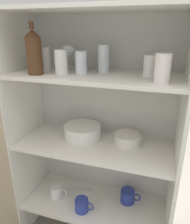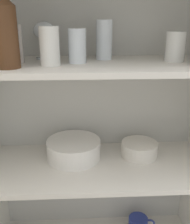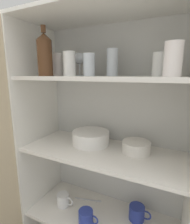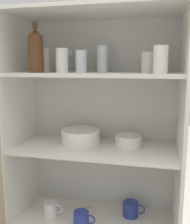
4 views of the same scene
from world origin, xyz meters
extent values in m
cube|color=silver|center=(0.00, 0.39, 0.71)|extent=(0.94, 0.02, 1.42)
cube|color=white|center=(-0.46, 0.19, 0.71)|extent=(0.02, 0.42, 1.42)
cube|color=white|center=(0.46, 0.19, 0.71)|extent=(0.02, 0.42, 1.42)
cube|color=white|center=(0.00, 0.19, 1.43)|extent=(0.94, 0.42, 0.02)
cube|color=silver|center=(0.00, 0.19, 0.25)|extent=(0.90, 0.38, 0.02)
cube|color=silver|center=(0.00, 0.19, 0.69)|extent=(0.90, 0.38, 0.02)
cube|color=silver|center=(0.00, 0.19, 1.11)|extent=(0.90, 0.38, 0.02)
cylinder|color=white|center=(-0.08, 0.19, 1.18)|extent=(0.06, 0.06, 0.12)
cylinder|color=white|center=(0.03, 0.27, 1.19)|extent=(0.06, 0.06, 0.15)
cylinder|color=white|center=(0.28, 0.21, 1.17)|extent=(0.07, 0.07, 0.11)
cylinder|color=silver|center=(-0.30, 0.20, 1.18)|extent=(0.06, 0.06, 0.13)
cylinder|color=white|center=(-0.16, 0.13, 1.18)|extent=(0.07, 0.07, 0.13)
cylinder|color=silver|center=(0.34, 0.08, 1.18)|extent=(0.07, 0.07, 0.13)
cylinder|color=white|center=(-0.20, 0.29, 1.12)|extent=(0.07, 0.07, 0.01)
cylinder|color=white|center=(-0.20, 0.29, 1.16)|extent=(0.01, 0.01, 0.07)
ellipsoid|color=white|center=(-0.20, 0.29, 1.23)|extent=(0.08, 0.08, 0.07)
cylinder|color=#4C2D19|center=(-0.29, 0.09, 1.21)|extent=(0.08, 0.08, 0.19)
cone|color=#4C2D19|center=(-0.29, 0.09, 1.32)|extent=(0.08, 0.08, 0.04)
cylinder|color=#4C2D19|center=(-0.29, 0.09, 1.36)|extent=(0.03, 0.03, 0.04)
cylinder|color=white|center=(-0.10, 0.25, 0.71)|extent=(0.23, 0.23, 0.01)
cylinder|color=white|center=(-0.10, 0.25, 0.72)|extent=(0.23, 0.23, 0.01)
cylinder|color=white|center=(-0.10, 0.25, 0.72)|extent=(0.23, 0.23, 0.01)
cylinder|color=white|center=(-0.10, 0.25, 0.73)|extent=(0.23, 0.23, 0.01)
cylinder|color=white|center=(-0.10, 0.25, 0.74)|extent=(0.23, 0.23, 0.01)
cylinder|color=white|center=(-0.10, 0.25, 0.75)|extent=(0.23, 0.23, 0.01)
cylinder|color=white|center=(-0.10, 0.25, 0.76)|extent=(0.23, 0.23, 0.01)
cylinder|color=white|center=(-0.10, 0.25, 0.77)|extent=(0.23, 0.23, 0.01)
cylinder|color=white|center=(-0.10, 0.25, 0.78)|extent=(0.23, 0.23, 0.01)
cylinder|color=silver|center=(0.18, 0.25, 0.73)|extent=(0.16, 0.16, 0.06)
torus|color=silver|center=(0.18, 0.25, 0.76)|extent=(0.15, 0.15, 0.01)
cylinder|color=#283893|center=(-0.06, 0.10, 0.30)|extent=(0.09, 0.09, 0.09)
torus|color=#283893|center=(-0.01, 0.10, 0.30)|extent=(0.06, 0.01, 0.06)
cylinder|color=white|center=(-0.27, 0.16, 0.30)|extent=(0.08, 0.08, 0.09)
torus|color=white|center=(-0.22, 0.16, 0.30)|extent=(0.06, 0.01, 0.06)
cylinder|color=#283893|center=(0.20, 0.27, 0.30)|extent=(0.09, 0.09, 0.09)
torus|color=#283893|center=(0.26, 0.27, 0.31)|extent=(0.06, 0.01, 0.06)
cylinder|color=silver|center=(-0.15, 0.28, 0.26)|extent=(0.17, 0.05, 0.01)
ellipsoid|color=silver|center=(-0.07, 0.30, 0.26)|extent=(0.04, 0.03, 0.01)
camera|label=1|loc=(0.35, -0.90, 1.34)|focal=35.00mm
camera|label=2|loc=(-0.06, -0.75, 1.27)|focal=42.00mm
camera|label=3|loc=(0.38, -0.66, 1.13)|focal=28.00mm
camera|label=4|loc=(0.32, -1.20, 1.16)|focal=42.00mm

